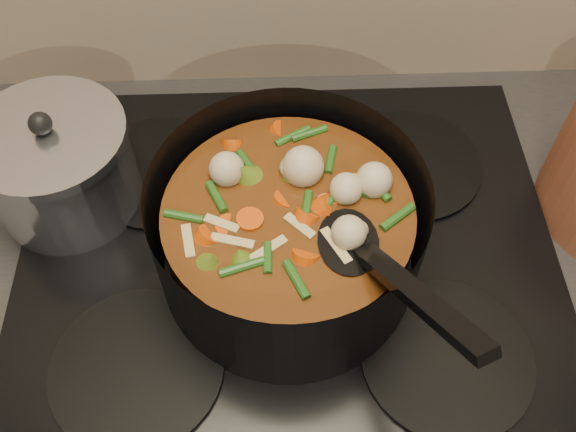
{
  "coord_description": "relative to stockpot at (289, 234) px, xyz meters",
  "views": [
    {
      "loc": [
        -0.01,
        1.54,
        1.56
      ],
      "look_at": [
        -0.0,
        1.92,
        1.03
      ],
      "focal_mm": 40.0,
      "sensor_mm": 36.0,
      "label": 1
    }
  ],
  "objects": [
    {
      "name": "stockpot",
      "position": [
        0.0,
        0.0,
        0.0
      ],
      "size": [
        0.34,
        0.38,
        0.21
      ],
      "rotation": [
        0.0,
        0.0,
        0.22
      ],
      "color": "black",
      "rests_on": "stovetop"
    },
    {
      "name": "stovetop",
      "position": [
        0.0,
        0.01,
        -0.07
      ],
      "size": [
        0.62,
        0.54,
        0.03
      ],
      "color": "black",
      "rests_on": "counter"
    },
    {
      "name": "saucepan",
      "position": [
        -0.26,
        0.11,
        -0.01
      ],
      "size": [
        0.18,
        0.18,
        0.14
      ],
      "rotation": [
        0.0,
        0.0,
        0.26
      ],
      "color": "silver",
      "rests_on": "stovetop"
    },
    {
      "name": "counter",
      "position": [
        0.0,
        0.01,
        -0.54
      ],
      "size": [
        2.64,
        0.64,
        0.91
      ],
      "color": "brown",
      "rests_on": "ground"
    }
  ]
}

